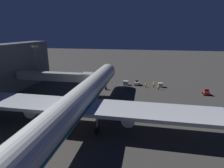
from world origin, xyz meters
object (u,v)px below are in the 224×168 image
Objects in this scene: traffic_cone_nose_starboard at (103,84)px; jet_bridge at (59,77)px; ground_crew_near_nose_gear at (146,85)px; airliner_at_gate at (73,107)px; ground_crew_by_belt_loader at (159,87)px; apron_floodlight_mast at (36,63)px; baggage_tug_spare at (206,93)px; ground_crew_under_port_wing at (154,83)px; pushback_tug at (137,83)px; baggage_container_mid_row at (126,83)px; baggage_container_near_belt at (160,85)px; traffic_cone_nose_port at (115,85)px; ground_crew_marshaller_fwd at (154,85)px.

jet_bridge is at bearing 48.53° from traffic_cone_nose_starboard.
ground_crew_near_nose_gear is (-26.90, -12.16, -4.86)m from jet_bridge.
ground_crew_by_belt_loader is at bearing -119.46° from airliner_at_gate.
apron_floodlight_mast reaches higher than ground_crew_near_nose_gear.
baggage_tug_spare is (-45.76, -7.76, -4.99)m from jet_bridge.
jet_bridge reaches higher than ground_crew_under_port_wing.
pushback_tug is (-35.78, -7.59, -7.89)m from apron_floodlight_mast.
airliner_at_gate is 38.80× the size of ground_crew_by_belt_loader.
ground_crew_by_belt_loader reaches higher than baggage_container_mid_row.
baggage_container_near_belt is at bearing -156.88° from jet_bridge.
traffic_cone_nose_starboard is (4.40, 0.00, 0.00)m from traffic_cone_nose_port.
apron_floodlight_mast is 6.50× the size of baggage_tug_spare.
traffic_cone_nose_starboard is (15.75, -0.46, -0.63)m from ground_crew_near_nose_gear.
ground_crew_marshaller_fwd reaches higher than ground_crew_near_nose_gear.
jet_bridge is 45.89× the size of traffic_cone_nose_starboard.
baggage_container_mid_row is at bearing 6.67° from pushback_tug.
jet_bridge is 9.89× the size of pushback_tug.
ground_crew_near_nose_gear is 3.01× the size of traffic_cone_nose_starboard.
baggage_container_near_belt is (-32.04, -13.68, -4.99)m from jet_bridge.
jet_bridge is 35.19m from baggage_container_near_belt.
baggage_container_near_belt is (-18.68, -34.92, -4.91)m from airliner_at_gate.
airliner_at_gate is 36.27m from baggage_container_mid_row.
apron_floodlight_mast is 40.13m from ground_crew_near_nose_gear.
ground_crew_marshaller_fwd reaches higher than ground_crew_by_belt_loader.
traffic_cone_nose_port is at bearing 0.49° from ground_crew_marshaller_fwd.
baggage_tug_spare is at bearing -138.16° from airliner_at_gate.
airliner_at_gate reaches higher than pushback_tug.
pushback_tug is 6.16m from ground_crew_under_port_wing.
airliner_at_gate is 42.23× the size of ground_crew_near_nose_gear.
jet_bridge is 46.68m from baggage_tug_spare.
baggage_container_mid_row is at bearing -17.95° from ground_crew_by_belt_loader.
baggage_tug_spare is at bearing 162.76° from ground_crew_marshaller_fwd.
pushback_tug is at bearing -105.98° from airliner_at_gate.
traffic_cone_nose_port is at bearing 14.13° from pushback_tug.
pushback_tug is at bearing -168.02° from apron_floodlight_mast.
baggage_container_near_belt is 5.35m from ground_crew_near_nose_gear.
apron_floodlight_mast is at bearing 13.42° from traffic_cone_nose_starboard.
traffic_cone_nose_port is (30.20, -4.86, -0.50)m from baggage_tug_spare.
traffic_cone_nose_port is 4.40m from traffic_cone_nose_starboard.
baggage_container_mid_row is at bearing -99.77° from airliner_at_gate.
apron_floodlight_mast is at bearing 4.35° from ground_crew_by_belt_loader.
pushback_tug is at bearing -173.33° from baggage_container_mid_row.
ground_crew_marshaller_fwd is at bearing 21.83° from baggage_container_near_belt.
ground_crew_near_nose_gear is at bearing 164.92° from baggage_container_mid_row.
traffic_cone_nose_port is (11.35, -0.46, -0.63)m from ground_crew_near_nose_gear.
traffic_cone_nose_starboard is at bearing 9.25° from pushback_tug.
ground_crew_under_port_wing is 18.81m from traffic_cone_nose_starboard.
baggage_tug_spare is 1.33× the size of ground_crew_under_port_wing.
ground_crew_marshaller_fwd is (2.33, 0.93, 0.25)m from baggage_container_near_belt.
ground_crew_near_nose_gear is 4.67m from ground_crew_by_belt_loader.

